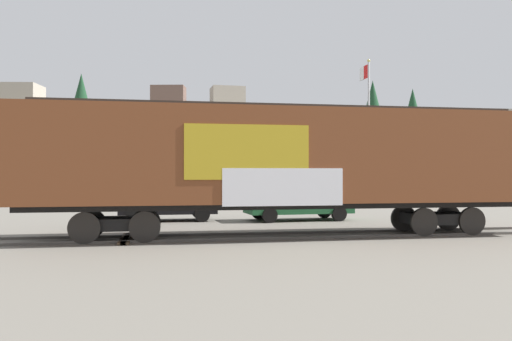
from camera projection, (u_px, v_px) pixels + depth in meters
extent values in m
plane|color=slate|center=(328.00, 236.00, 16.97)|extent=(260.00, 260.00, 0.00)
cube|color=#4C4742|center=(291.00, 238.00, 16.05)|extent=(59.98, 1.78, 0.08)
cube|color=#4C4742|center=(281.00, 233.00, 17.47)|extent=(59.98, 1.78, 0.08)
cube|color=#423323|center=(125.00, 239.00, 15.87)|extent=(0.31, 2.51, 0.07)
cube|color=#423323|center=(127.00, 239.00, 15.88)|extent=(0.31, 2.51, 0.07)
cube|color=brown|center=(286.00, 157.00, 16.78)|extent=(16.59, 3.47, 2.90)
cube|color=#2D2823|center=(286.00, 108.00, 16.79)|extent=(15.69, 0.84, 0.24)
cube|color=#B2931E|center=(248.00, 152.00, 15.01)|extent=(3.63, 0.13, 1.59)
cube|color=silver|center=(284.00, 187.00, 15.19)|extent=(3.59, 0.13, 1.10)
cube|color=black|center=(286.00, 205.00, 16.77)|extent=(16.22, 2.11, 0.20)
cube|color=black|center=(117.00, 223.00, 15.83)|extent=(2.14, 1.41, 0.36)
cylinder|color=black|center=(84.00, 228.00, 14.97)|extent=(0.92, 0.15, 0.92)
cylinder|color=black|center=(91.00, 223.00, 16.39)|extent=(0.92, 0.15, 0.92)
cylinder|color=black|center=(145.00, 227.00, 15.27)|extent=(0.92, 0.15, 0.92)
cylinder|color=black|center=(146.00, 222.00, 16.69)|extent=(0.92, 0.15, 0.92)
cube|color=black|center=(437.00, 218.00, 17.70)|extent=(2.14, 1.41, 0.36)
cylinder|color=black|center=(424.00, 222.00, 16.84)|extent=(0.92, 0.15, 0.92)
cylinder|color=black|center=(404.00, 218.00, 18.25)|extent=(0.92, 0.15, 0.92)
cylinder|color=black|center=(472.00, 221.00, 17.14)|extent=(0.92, 0.15, 0.92)
cylinder|color=black|center=(448.00, 218.00, 18.55)|extent=(0.92, 0.15, 0.92)
cylinder|color=silver|center=(369.00, 135.00, 30.33)|extent=(0.12, 0.12, 8.52)
sphere|color=#D8CC66|center=(369.00, 61.00, 30.36)|extent=(0.18, 0.18, 0.18)
cube|color=red|center=(364.00, 73.00, 31.01)|extent=(0.10, 1.23, 0.78)
cube|color=white|center=(362.00, 74.00, 31.31)|extent=(0.07, 0.61, 0.78)
cube|color=gray|center=(205.00, 151.00, 92.93)|extent=(112.31, 37.09, 12.21)
cube|color=#9E9384|center=(227.00, 98.00, 82.43)|extent=(5.40, 4.32, 3.47)
cube|color=brown|center=(168.00, 97.00, 81.05)|extent=(5.55, 3.90, 3.41)
cube|color=#9E9384|center=(17.00, 95.00, 77.72)|extent=(7.17, 5.74, 3.08)
cone|color=#193D23|center=(373.00, 95.00, 83.63)|extent=(2.40, 2.40, 4.80)
cone|color=#193D23|center=(413.00, 102.00, 92.51)|extent=(2.47, 2.47, 4.95)
cone|color=#193D23|center=(81.00, 89.00, 76.64)|extent=(2.28, 2.28, 4.56)
cube|color=black|center=(168.00, 205.00, 22.37)|extent=(4.16, 1.87, 0.76)
cube|color=#2D333D|center=(165.00, 189.00, 22.35)|extent=(1.82, 1.61, 0.58)
cylinder|color=black|center=(199.00, 212.00, 23.42)|extent=(0.65, 0.25, 0.64)
cylinder|color=black|center=(202.00, 214.00, 21.83)|extent=(0.65, 0.25, 0.64)
cylinder|color=black|center=(135.00, 212.00, 22.90)|extent=(0.65, 0.25, 0.64)
cylinder|color=black|center=(134.00, 215.00, 21.30)|extent=(0.65, 0.25, 0.64)
cube|color=#1E5933|center=(298.00, 205.00, 22.60)|extent=(4.67, 2.21, 0.68)
cube|color=#2D333D|center=(295.00, 189.00, 22.57)|extent=(2.09, 1.77, 0.72)
cylinder|color=black|center=(324.00, 211.00, 23.79)|extent=(0.66, 0.28, 0.64)
cylinder|color=black|center=(339.00, 214.00, 22.18)|extent=(0.66, 0.28, 0.64)
cylinder|color=black|center=(259.00, 212.00, 23.03)|extent=(0.66, 0.28, 0.64)
cylinder|color=black|center=(270.00, 215.00, 21.41)|extent=(0.66, 0.28, 0.64)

